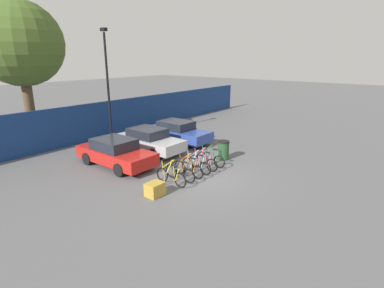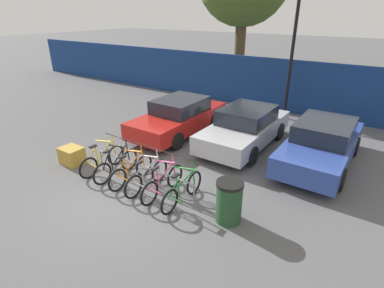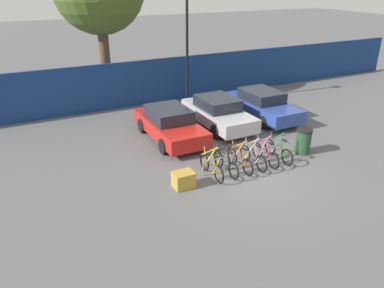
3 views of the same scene
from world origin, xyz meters
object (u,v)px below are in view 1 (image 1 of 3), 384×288
at_px(bike_rack, 190,164).
at_px(trash_bin, 223,150).
at_px(bicycle_silver, 196,165).
at_px(cargo_crate, 155,189).
at_px(car_red, 116,152).
at_px(tree_behind_hoarding, 20,44).
at_px(bicycle_black, 180,172).
at_px(lamp_post, 108,81).
at_px(bicycle_yellow, 171,176).
at_px(car_blue, 177,132).
at_px(car_silver, 149,140).
at_px(bicycle_green, 211,159).
at_px(bicycle_pink, 203,162).
at_px(bicycle_orange, 188,169).

xyz_separation_m(bike_rack, trash_bin, (2.78, -0.10, 0.03)).
xyz_separation_m(bicycle_silver, cargo_crate, (-3.01, -0.23, -0.10)).
height_order(car_red, cargo_crate, car_red).
distance_m(bicycle_silver, trash_bin, 2.48).
xyz_separation_m(cargo_crate, tree_behind_hoarding, (0.37, 11.00, 5.77)).
height_order(bicycle_black, lamp_post, lamp_post).
bearing_deg(bicycle_yellow, car_blue, 40.65).
xyz_separation_m(car_red, cargo_crate, (-1.26, -4.06, -0.42)).
height_order(bicycle_silver, car_blue, car_blue).
bearing_deg(lamp_post, bicycle_silver, -98.07).
xyz_separation_m(bicycle_yellow, car_silver, (2.72, 4.21, 0.31)).
bearing_deg(bicycle_green, car_blue, 58.12).
distance_m(bicycle_green, car_red, 4.84).
distance_m(bicycle_yellow, car_silver, 5.02).
relative_size(car_silver, tree_behind_hoarding, 0.51).
bearing_deg(cargo_crate, bicycle_black, 7.21).
distance_m(bicycle_green, car_blue, 4.88).
relative_size(car_silver, trash_bin, 4.24).
bearing_deg(bicycle_pink, car_silver, 83.80).
distance_m(bike_rack, bicycle_green, 1.51).
distance_m(bicycle_orange, bicycle_green, 1.78).
xyz_separation_m(bicycle_green, car_silver, (-0.27, 4.21, 0.31)).
height_order(bike_rack, tree_behind_hoarding, tree_behind_hoarding).
relative_size(bicycle_pink, car_red, 0.39).
bearing_deg(bike_rack, bicycle_black, -170.55).
relative_size(bicycle_silver, bicycle_pink, 1.00).
bearing_deg(trash_bin, tree_behind_hoarding, 115.46).
distance_m(bicycle_green, lamp_post, 8.71).
bearing_deg(car_silver, car_red, -171.84).
relative_size(lamp_post, tree_behind_hoarding, 0.83).
distance_m(bicycle_silver, bicycle_green, 1.19).
bearing_deg(bicycle_silver, car_blue, 50.22).
bearing_deg(lamp_post, bike_rack, -100.40).
bearing_deg(bicycle_black, bicycle_pink, 0.99).
bearing_deg(bicycle_black, cargo_crate, -171.80).
distance_m(bicycle_silver, lamp_post, 8.79).
height_order(bicycle_green, cargo_crate, bicycle_green).
bearing_deg(bicycle_green, bicycle_orange, 176.66).
height_order(bike_rack, lamp_post, lamp_post).
bearing_deg(lamp_post, bicycle_yellow, -110.17).
distance_m(bike_rack, bicycle_black, 0.91).
bearing_deg(car_blue, bicycle_orange, -133.85).
relative_size(trash_bin, tree_behind_hoarding, 0.12).
bearing_deg(bicycle_black, bicycle_silver, 0.99).
bearing_deg(car_blue, lamp_post, 122.84).
bearing_deg(bicycle_pink, lamp_post, 84.66).
xyz_separation_m(car_silver, cargo_crate, (-3.93, -4.44, -0.42)).
height_order(bicycle_pink, tree_behind_hoarding, tree_behind_hoarding).
xyz_separation_m(car_silver, car_blue, (2.59, 0.07, 0.00)).
height_order(bicycle_black, tree_behind_hoarding, tree_behind_hoarding).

